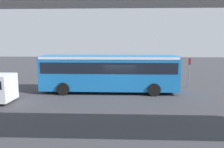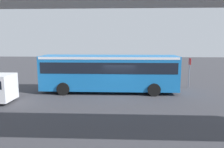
% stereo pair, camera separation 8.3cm
% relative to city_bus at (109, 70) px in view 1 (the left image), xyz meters
% --- Properties ---
extents(ground, '(80.00, 80.00, 0.00)m').
position_rel_city_bus_xyz_m(ground, '(-0.90, 0.59, -1.88)').
color(ground, '#38383D').
extents(city_bus, '(11.54, 2.85, 3.15)m').
position_rel_city_bus_xyz_m(city_bus, '(0.00, 0.00, 0.00)').
color(city_bus, '#196BB7').
rests_on(city_bus, ground).
extents(pedestrian, '(0.38, 0.38, 1.79)m').
position_rel_city_bus_xyz_m(pedestrian, '(-0.58, -3.48, -1.00)').
color(pedestrian, '#2D2D38').
rests_on(pedestrian, ground).
extents(traffic_sign, '(0.08, 0.60, 2.80)m').
position_rel_city_bus_xyz_m(traffic_sign, '(-7.38, -1.97, 0.01)').
color(traffic_sign, slate).
rests_on(traffic_sign, ground).
extents(lane_dash_leftmost, '(2.00, 0.20, 0.01)m').
position_rel_city_bus_xyz_m(lane_dash_leftmost, '(-4.90, -1.59, -1.88)').
color(lane_dash_leftmost, silver).
rests_on(lane_dash_leftmost, ground).
extents(lane_dash_left, '(2.00, 0.20, 0.01)m').
position_rel_city_bus_xyz_m(lane_dash_left, '(-0.90, -1.59, -1.88)').
color(lane_dash_left, silver).
rests_on(lane_dash_left, ground).
extents(lane_dash_centre, '(2.00, 0.20, 0.01)m').
position_rel_city_bus_xyz_m(lane_dash_centre, '(3.10, -1.59, -1.88)').
color(lane_dash_centre, silver).
rests_on(lane_dash_centre, ground).
extents(pedestrian_overpass, '(30.27, 2.60, 7.31)m').
position_rel_city_bus_xyz_m(pedestrian_overpass, '(-0.90, 10.96, 3.62)').
color(pedestrian_overpass, '#B2ADA5').
rests_on(pedestrian_overpass, ground).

